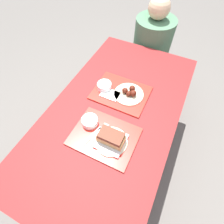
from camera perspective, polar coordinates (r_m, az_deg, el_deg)
name	(u,v)px	position (r m, az deg, el deg)	size (l,w,h in m)	color
ground_plane	(113,150)	(1.90, 0.39, -12.36)	(12.00, 12.00, 0.00)	#605B56
picnic_table	(114,117)	(1.33, 0.54, -1.74)	(0.89, 1.65, 0.73)	maroon
picnic_bench_far	(151,64)	(2.22, 12.55, 14.96)	(0.84, 0.28, 0.43)	maroon
tray_near	(104,136)	(1.15, -2.53, -7.93)	(0.42, 0.32, 0.01)	red
tray_far	(121,93)	(1.36, 2.86, 6.28)	(0.42, 0.32, 0.01)	red
bowl_coleslaw_near	(90,121)	(1.18, -7.26, -2.96)	(0.11, 0.11, 0.05)	silver
brisket_sandwich_plate	(111,139)	(1.09, -0.30, -8.75)	(0.21, 0.21, 0.10)	beige
plastic_fork_near	(92,136)	(1.15, -6.69, -7.78)	(0.06, 0.17, 0.00)	white
plastic_knife_near	(95,137)	(1.14, -5.72, -8.22)	(0.02, 0.17, 0.00)	white
condiment_packet	(106,126)	(1.18, -1.96, -4.45)	(0.04, 0.03, 0.01)	#A59E93
bowl_coleslaw_far	(104,86)	(1.37, -2.52, 8.60)	(0.11, 0.11, 0.05)	silver
wings_plate_far	(129,93)	(1.33, 5.71, 6.27)	(0.23, 0.23, 0.06)	beige
napkin_far	(110,94)	(1.34, -0.63, 5.82)	(0.14, 0.10, 0.01)	white
person_seated_across	(153,38)	(2.04, 13.24, 22.45)	(0.40, 0.40, 0.67)	#477051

